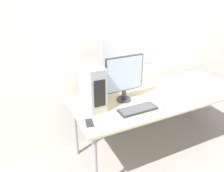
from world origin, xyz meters
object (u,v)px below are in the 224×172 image
at_px(pc_tower, 92,85).
at_px(monitor_main, 124,77).
at_px(mouse, 163,104).
at_px(cell_phone, 89,123).
at_px(keyboard, 138,109).

distance_m(pc_tower, monitor_main, 0.36).
bearing_deg(mouse, cell_phone, 178.30).
relative_size(pc_tower, mouse, 5.73).
bearing_deg(monitor_main, mouse, -41.36).
bearing_deg(keyboard, pc_tower, 141.32).
bearing_deg(pc_tower, keyboard, -38.68).
xyz_separation_m(monitor_main, cell_phone, (-0.50, -0.25, -0.27)).
relative_size(pc_tower, monitor_main, 0.91).
height_order(monitor_main, keyboard, monitor_main).
height_order(pc_tower, mouse, pc_tower).
xyz_separation_m(mouse, cell_phone, (-0.82, 0.02, -0.01)).
bearing_deg(mouse, pc_tower, 153.76).
bearing_deg(cell_phone, monitor_main, 39.25).
relative_size(keyboard, mouse, 5.06).
height_order(keyboard, cell_phone, keyboard).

